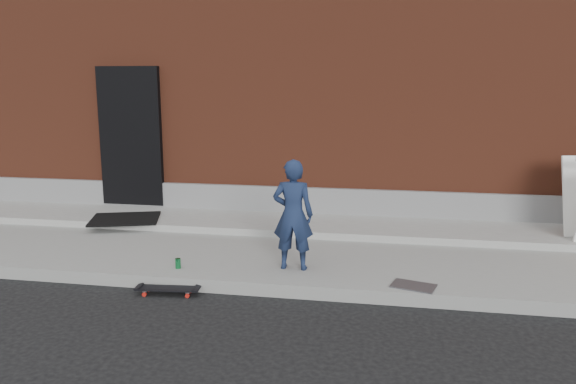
# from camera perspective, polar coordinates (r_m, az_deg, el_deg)

# --- Properties ---
(ground) EXTENTS (80.00, 80.00, 0.00)m
(ground) POSITION_cam_1_polar(r_m,az_deg,el_deg) (6.24, -5.00, -10.40)
(ground) COLOR black
(ground) RESTS_ON ground
(sidewalk) EXTENTS (20.00, 3.00, 0.15)m
(sidewalk) POSITION_cam_1_polar(r_m,az_deg,el_deg) (7.59, -2.04, -5.78)
(sidewalk) COLOR gray
(sidewalk) RESTS_ON ground
(apron) EXTENTS (20.00, 1.20, 0.10)m
(apron) POSITION_cam_1_polar(r_m,az_deg,el_deg) (8.41, -0.74, -3.20)
(apron) COLOR gray
(apron) RESTS_ON sidewalk
(building) EXTENTS (20.00, 8.10, 5.00)m
(building) POSITION_cam_1_polar(r_m,az_deg,el_deg) (12.68, 3.27, 12.14)
(building) COLOR brown
(building) RESTS_ON ground
(child) EXTENTS (0.48, 0.32, 1.28)m
(child) POSITION_cam_1_polar(r_m,az_deg,el_deg) (6.42, 0.51, -2.32)
(child) COLOR #182444
(child) RESTS_ON sidewalk
(skateboard) EXTENTS (0.70, 0.24, 0.08)m
(skateboard) POSITION_cam_1_polar(r_m,az_deg,el_deg) (6.35, -12.13, -9.61)
(skateboard) COLOR red
(skateboard) RESTS_ON ground
(soda_can) EXTENTS (0.08, 0.08, 0.12)m
(soda_can) POSITION_cam_1_polar(r_m,az_deg,el_deg) (6.70, -11.11, -7.13)
(soda_can) COLOR #1A8340
(soda_can) RESTS_ON sidewalk
(doormat) EXTENTS (1.18, 1.06, 0.03)m
(doormat) POSITION_cam_1_polar(r_m,az_deg,el_deg) (8.75, -16.22, -2.64)
(doormat) COLOR black
(doormat) RESTS_ON apron
(utility_plate) EXTENTS (0.51, 0.40, 0.01)m
(utility_plate) POSITION_cam_1_polar(r_m,az_deg,el_deg) (6.19, 12.62, -9.29)
(utility_plate) COLOR #545459
(utility_plate) RESTS_ON sidewalk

